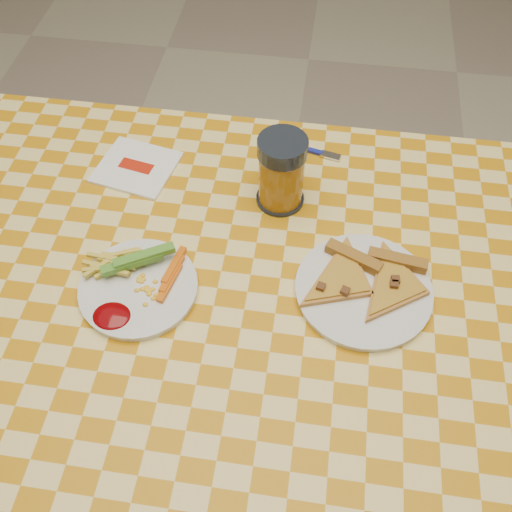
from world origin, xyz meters
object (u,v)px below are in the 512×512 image
at_px(drink_glass, 281,173).
at_px(table, 248,314).
at_px(plate_left, 139,289).
at_px(plate_right, 363,291).

bearing_deg(drink_glass, table, -97.75).
height_order(table, plate_left, plate_left).
relative_size(plate_left, plate_right, 0.87).
bearing_deg(table, plate_right, 7.81).
bearing_deg(plate_right, drink_glass, 130.72).
bearing_deg(plate_right, plate_left, -172.34).
height_order(plate_left, plate_right, same).
bearing_deg(drink_glass, plate_left, -131.32).
bearing_deg(plate_left, plate_right, 7.66).
xyz_separation_m(plate_left, drink_glass, (0.21, 0.24, 0.07)).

